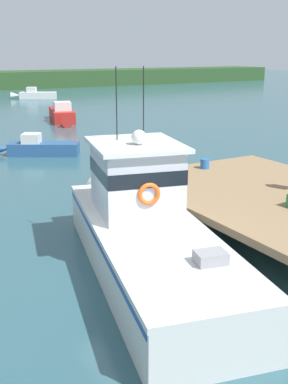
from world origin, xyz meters
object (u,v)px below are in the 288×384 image
Objects in this scene: main_fishing_boat at (143,227)px; moored_boat_mid_harbor at (38,148)px; moored_boat_far_left at (35,95)px; mooring_buoy_outer at (76,143)px; bait_bucket at (205,164)px; moored_boat_near_channel at (62,114)px.

moored_boat_mid_harbor is at bearing 82.76° from main_fishing_boat.
moored_boat_far_left is 31.48m from moored_boat_mid_harbor.
main_fishing_boat is at bearing -105.95° from mooring_buoy_outer.
moored_boat_mid_harbor is (1.78, 14.02, -0.62)m from main_fishing_boat.
moored_boat_mid_harbor is (-2.72, 10.55, -0.98)m from bait_bucket.
bait_bucket reaches higher than moored_boat_mid_harbor.
mooring_buoy_outer is at bearing 74.05° from main_fishing_boat.
moored_boat_near_channel is at bearing 82.80° from bait_bucket.
moored_boat_near_channel is 12.30m from moored_boat_mid_harbor.
moored_boat_far_left is 11.80× the size of mooring_buoy_outer.
main_fishing_boat is at bearing -97.24° from moored_boat_mid_harbor.
moored_boat_far_left is at bearing 76.95° from mooring_buoy_outer.
main_fishing_boat reaches higher than mooring_buoy_outer.
bait_bucket is 0.80× the size of mooring_buoy_outer.
moored_boat_far_left is at bearing 75.95° from main_fishing_boat.
moored_boat_mid_harbor is at bearing -107.10° from moored_boat_far_left.
moored_boat_near_channel is at bearing 73.90° from main_fishing_boat.
bait_bucket is at bearing -75.55° from moored_boat_mid_harbor.
moored_boat_near_channel is 1.45× the size of moored_boat_mid_harbor.
mooring_buoy_outer is (2.52, 1.04, -0.18)m from moored_boat_mid_harbor.
main_fishing_boat reaches higher than bait_bucket.
moored_boat_near_channel is (-3.81, -19.06, 0.09)m from moored_boat_far_left.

